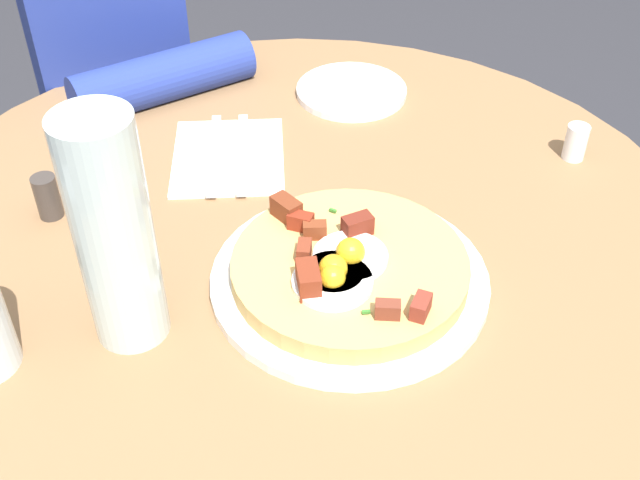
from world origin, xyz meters
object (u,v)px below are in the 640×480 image
object	(u,v)px
pepper_shaker	(47,197)
pizza_plate	(349,280)
breakfast_pizza	(348,267)
water_bottle	(114,234)
fork	(242,153)
knife	(214,154)
salt_shaker	(576,142)
bread_plate	(351,91)
person_seated	(117,128)
dining_table	(296,327)

from	to	relation	value
pepper_shaker	pizza_plate	bearing A→B (deg)	47.96
breakfast_pizza	water_bottle	world-z (taller)	water_bottle
fork	water_bottle	xyz separation A→B (m)	(0.24, -0.20, 0.11)
breakfast_pizza	knife	xyz separation A→B (m)	(-0.28, -0.06, -0.02)
pizza_plate	salt_shaker	distance (m)	0.38
pizza_plate	bread_plate	xyz separation A→B (m)	(-0.36, 0.17, -0.00)
breakfast_pizza	salt_shaker	xyz separation A→B (m)	(-0.10, 0.36, -0.00)
person_seated	pepper_shaker	distance (m)	0.56
dining_table	pizza_plate	xyz separation A→B (m)	(0.11, 0.02, 0.17)
fork	pepper_shaker	xyz separation A→B (m)	(0.03, -0.24, 0.02)
pizza_plate	person_seated	bearing A→B (deg)	-170.50
water_bottle	salt_shaker	world-z (taller)	water_bottle
bread_plate	pepper_shaker	world-z (taller)	pepper_shaker
bread_plate	knife	distance (m)	0.24
dining_table	pepper_shaker	size ratio (longest dim) A/B	17.91
dining_table	pepper_shaker	world-z (taller)	pepper_shaker
breakfast_pizza	fork	size ratio (longest dim) A/B	1.37
dining_table	bread_plate	world-z (taller)	bread_plate
person_seated	dining_table	bearing A→B (deg)	9.52
bread_plate	pizza_plate	bearing A→B (deg)	-25.19
knife	water_bottle	distance (m)	0.32
dining_table	water_bottle	size ratio (longest dim) A/B	3.95
water_bottle	salt_shaker	distance (m)	0.60
fork	salt_shaker	distance (m)	0.42
person_seated	pepper_shaker	bearing A→B (deg)	-16.75
pepper_shaker	bread_plate	bearing A→B (deg)	104.94
fork	pepper_shaker	size ratio (longest dim) A/B	3.37
bread_plate	water_bottle	bearing A→B (deg)	-49.63
water_bottle	bread_plate	bearing A→B (deg)	130.37
water_bottle	breakfast_pizza	bearing A→B (deg)	82.91
pepper_shaker	dining_table	bearing A→B (deg)	62.68
pizza_plate	water_bottle	world-z (taller)	water_bottle
person_seated	bread_plate	distance (m)	0.51
pizza_plate	knife	size ratio (longest dim) A/B	1.62
fork	water_bottle	distance (m)	0.33
bread_plate	fork	size ratio (longest dim) A/B	0.88
water_bottle	pepper_shaker	size ratio (longest dim) A/B	4.53
water_bottle	salt_shaker	bearing A→B (deg)	97.40
person_seated	breakfast_pizza	xyz separation A→B (m)	(0.73, 0.12, 0.23)
dining_table	pepper_shaker	bearing A→B (deg)	-117.32
pizza_plate	water_bottle	size ratio (longest dim) A/B	1.20
pizza_plate	fork	bearing A→B (deg)	-174.34
breakfast_pizza	fork	world-z (taller)	breakfast_pizza
water_bottle	dining_table	bearing A→B (deg)	113.01
person_seated	salt_shaker	bearing A→B (deg)	37.58
person_seated	fork	bearing A→B (deg)	11.69
dining_table	breakfast_pizza	xyz separation A→B (m)	(0.11, 0.02, 0.19)
dining_table	knife	world-z (taller)	knife
breakfast_pizza	person_seated	bearing A→B (deg)	-170.74
bread_plate	water_bottle	distance (m)	0.53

